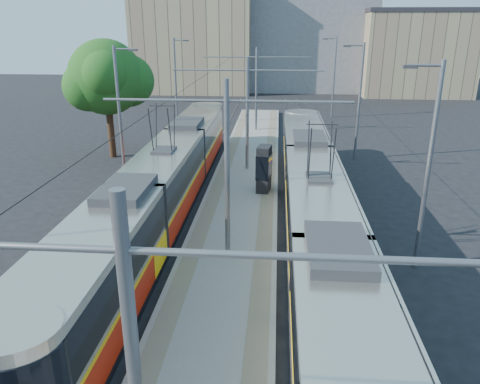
{
  "coord_description": "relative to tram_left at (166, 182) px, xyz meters",
  "views": [
    {
      "loc": [
        1.86,
        -9.06,
        9.14
      ],
      "look_at": [
        0.2,
        11.81,
        1.6
      ],
      "focal_mm": 35.0,
      "sensor_mm": 36.0,
      "label": 1
    }
  ],
  "objects": [
    {
      "name": "tree",
      "position": [
        -6.06,
        10.61,
        3.87
      ],
      "size": [
        5.68,
        5.25,
        8.25
      ],
      "color": "#382314",
      "rests_on": "ground"
    },
    {
      "name": "building_left",
      "position": [
        -6.4,
        47.3,
        5.84
      ],
      "size": [
        16.32,
        12.24,
        15.08
      ],
      "color": "gray",
      "rests_on": "ground"
    },
    {
      "name": "catenary",
      "position": [
        3.6,
        1.45,
        2.82
      ],
      "size": [
        9.2,
        70.0,
        7.0
      ],
      "color": "slate",
      "rests_on": "platform"
    },
    {
      "name": "shelter",
      "position": [
        4.82,
        2.99,
        -0.05
      ],
      "size": [
        0.9,
        1.27,
        2.58
      ],
      "rotation": [
        0.0,
        0.0,
        -0.16
      ],
      "color": "black",
      "rests_on": "platform"
    },
    {
      "name": "rails",
      "position": [
        3.6,
        4.3,
        -1.69
      ],
      "size": [
        8.71,
        70.0,
        0.03
      ],
      "color": "gray",
      "rests_on": "ground"
    },
    {
      "name": "building_right",
      "position": [
        23.6,
        45.3,
        3.83
      ],
      "size": [
        14.28,
        10.2,
        11.06
      ],
      "color": "gray",
      "rests_on": "ground"
    },
    {
      "name": "tactile_strip_right",
      "position": [
        5.05,
        4.3,
        -1.4
      ],
      "size": [
        0.7,
        50.0,
        0.01
      ],
      "primitive_type": "cube",
      "color": "gray",
      "rests_on": "platform"
    },
    {
      "name": "platform",
      "position": [
        3.6,
        4.3,
        -1.56
      ],
      "size": [
        4.0,
        50.0,
        0.3
      ],
      "primitive_type": "cube",
      "color": "gray",
      "rests_on": "ground"
    },
    {
      "name": "tram_right",
      "position": [
        7.2,
        -3.78,
        0.15
      ],
      "size": [
        2.43,
        32.39,
        5.5
      ],
      "color": "black",
      "rests_on": "ground"
    },
    {
      "name": "tactile_strip_left",
      "position": [
        2.15,
        4.3,
        -1.4
      ],
      "size": [
        0.7,
        50.0,
        0.01
      ],
      "primitive_type": "cube",
      "color": "gray",
      "rests_on": "platform"
    },
    {
      "name": "street_lamps",
      "position": [
        3.6,
        8.3,
        2.47
      ],
      "size": [
        15.18,
        38.22,
        8.0
      ],
      "color": "slate",
      "rests_on": "ground"
    },
    {
      "name": "building_centre",
      "position": [
        9.6,
        51.3,
        6.14
      ],
      "size": [
        18.36,
        14.28,
        15.67
      ],
      "color": "gray",
      "rests_on": "ground"
    },
    {
      "name": "tram_left",
      "position": [
        0.0,
        0.0,
        0.0
      ],
      "size": [
        2.43,
        30.23,
        5.5
      ],
      "color": "black",
      "rests_on": "ground"
    }
  ]
}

